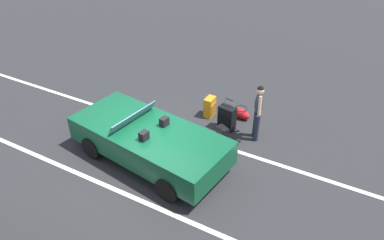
# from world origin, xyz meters

# --- Properties ---
(ground_plane) EXTENTS (80.00, 80.00, 0.00)m
(ground_plane) POSITION_xyz_m (0.00, 0.00, 0.00)
(ground_plane) COLOR #28282B
(lot_line_near) EXTENTS (18.00, 0.12, 0.01)m
(lot_line_near) POSITION_xyz_m (0.00, -1.36, 0.00)
(lot_line_near) COLOR silver
(lot_line_near) RESTS_ON ground_plane
(lot_line_mid) EXTENTS (18.00, 0.12, 0.01)m
(lot_line_mid) POSITION_xyz_m (0.00, 1.34, 0.00)
(lot_line_mid) COLOR silver
(lot_line_mid) RESTS_ON ground_plane
(convertible_car) EXTENTS (4.34, 2.31, 1.24)m
(convertible_car) POSITION_xyz_m (0.21, -0.03, 0.59)
(convertible_car) COLOR #0F4C2D
(convertible_car) RESTS_ON ground_plane
(suitcase_large_black) EXTENTS (0.52, 0.37, 0.96)m
(suitcase_large_black) POSITION_xyz_m (-1.18, -2.19, 0.37)
(suitcase_large_black) COLOR black
(suitcase_large_black) RESTS_ON ground_plane
(suitcase_medium_bright) EXTENTS (0.26, 0.40, 0.62)m
(suitcase_medium_bright) POSITION_xyz_m (-0.43, -2.60, 0.31)
(suitcase_medium_bright) COLOR orange
(suitcase_medium_bright) RESTS_ON ground_plane
(suitcase_small_carryon) EXTENTS (0.39, 0.33, 0.50)m
(suitcase_small_carryon) POSITION_xyz_m (-1.34, -1.53, 0.25)
(suitcase_small_carryon) COLOR black
(suitcase_small_carryon) RESTS_ON ground_plane
(duffel_bag) EXTENTS (0.70, 0.46, 0.34)m
(duffel_bag) POSITION_xyz_m (-1.32, -2.95, 0.16)
(duffel_bag) COLOR red
(duffel_bag) RESTS_ON ground_plane
(traveler_person) EXTENTS (0.34, 0.58, 1.65)m
(traveler_person) POSITION_xyz_m (-2.06, -2.17, 0.93)
(traveler_person) COLOR #1E2338
(traveler_person) RESTS_ON ground_plane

